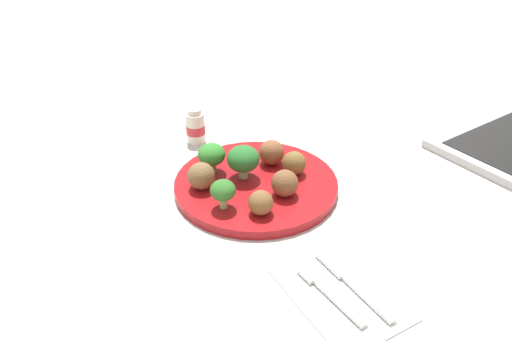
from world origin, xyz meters
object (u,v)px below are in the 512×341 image
object	(u,v)px
broccoli_floret_center	(223,191)
broccoli_floret_front_right	(212,155)
meatball_back_left	(272,152)
plate	(256,184)
fork	(328,290)
meatball_front_left	(294,163)
meatball_back_right	(285,183)
meatball_center	(201,176)
yogurt_bottle	(196,127)
knife	(350,281)
meatball_near_rim	(261,203)
napkin	(342,292)
broccoli_floret_back_left	(243,159)

from	to	relation	value
broccoli_floret_center	broccoli_floret_front_right	bearing A→B (deg)	-10.22
broccoli_floret_center	meatball_back_left	bearing A→B (deg)	-54.21
plate	broccoli_floret_center	bearing A→B (deg)	122.84
plate	fork	xyz separation A→B (m)	(-0.26, 0.02, -0.00)
meatball_front_left	meatball_back_left	world-z (taller)	meatball_back_left
fork	meatball_back_right	bearing A→B (deg)	-11.28
meatball_center	plate	bearing A→B (deg)	-100.37
meatball_front_left	yogurt_bottle	world-z (taller)	yogurt_bottle
fork	knife	size ratio (longest dim) A/B	0.83
meatball_near_rim	meatball_center	world-z (taller)	meatball_center
napkin	meatball_center	bearing A→B (deg)	18.38
plate	broccoli_floret_back_left	world-z (taller)	broccoli_floret_back_left
meatball_front_left	napkin	size ratio (longest dim) A/B	0.24
fork	yogurt_bottle	distance (m)	0.47
broccoli_floret_back_left	broccoli_floret_center	xyz separation A→B (m)	(-0.07, 0.06, -0.00)
plate	yogurt_bottle	world-z (taller)	yogurt_bottle
meatball_back_left	meatball_near_rim	size ratio (longest dim) A/B	1.17
broccoli_floret_center	napkin	xyz separation A→B (m)	(-0.22, -0.08, -0.04)
meatball_center	knife	distance (m)	0.30
meatball_back_right	napkin	world-z (taller)	meatball_back_right
meatball_front_left	broccoli_floret_back_left	bearing A→B (deg)	74.04
meatball_back_left	meatball_center	size ratio (longest dim) A/B	0.99
broccoli_floret_center	meatball_front_left	distance (m)	0.15
broccoli_floret_center	meatball_near_rim	bearing A→B (deg)	-128.09
broccoli_floret_back_left	napkin	bearing A→B (deg)	-176.23
meatball_back_left	meatball_center	bearing A→B (deg)	99.83
meatball_back_right	knife	xyz separation A→B (m)	(-0.20, 0.00, -0.03)
broccoli_floret_back_left	meatball_near_rim	xyz separation A→B (m)	(-0.11, 0.02, -0.02)
broccoli_floret_center	meatball_back_left	size ratio (longest dim) A/B	1.07
meatball_near_rim	meatball_back_right	xyz separation A→B (m)	(0.03, -0.06, 0.00)
broccoli_floret_center	fork	world-z (taller)	broccoli_floret_center
broccoli_floret_center	meatball_center	distance (m)	0.07
meatball_front_left	meatball_back_left	size ratio (longest dim) A/B	0.91
meatball_front_left	meatball_near_rim	distance (m)	0.13
meatball_back_left	meatball_front_left	bearing A→B (deg)	-155.77
broccoli_floret_center	yogurt_bottle	world-z (taller)	yogurt_bottle
meatball_front_left	meatball_near_rim	xyz separation A→B (m)	(-0.08, 0.10, -0.00)
napkin	knife	distance (m)	0.02
plate	meatball_center	size ratio (longest dim) A/B	6.10
meatball_near_rim	yogurt_bottle	bearing A→B (deg)	2.02
meatball_center	fork	distance (m)	0.29
meatball_front_left	napkin	bearing A→B (deg)	165.89
broccoli_floret_center	yogurt_bottle	distance (m)	0.26
meatball_front_left	knife	distance (m)	0.26
broccoli_floret_center	meatball_center	world-z (taller)	broccoli_floret_center
knife	broccoli_floret_back_left	bearing A→B (deg)	7.36
broccoli_floret_front_right	meatball_near_rim	distance (m)	0.15
knife	yogurt_bottle	xyz separation A→B (m)	(0.47, 0.06, 0.02)
napkin	broccoli_floret_center	bearing A→B (deg)	20.50
meatball_back_left	meatball_center	xyz separation A→B (m)	(-0.02, 0.14, 0.00)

